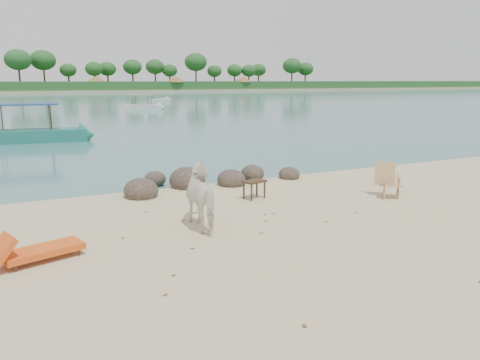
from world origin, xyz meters
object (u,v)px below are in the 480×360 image
(lounge_chair, at_px, (43,248))
(boat_near, at_px, (25,110))
(deck_chair, at_px, (392,182))
(side_table, at_px, (254,191))
(boulders, at_px, (200,181))
(cow, at_px, (206,198))

(lounge_chair, distance_m, boat_near, 20.00)
(deck_chair, distance_m, boat_near, 21.28)
(side_table, bearing_deg, boat_near, 90.58)
(boulders, xyz_separation_m, side_table, (0.83, -2.30, 0.10))
(deck_chair, bearing_deg, boulders, 175.63)
(cow, relative_size, lounge_chair, 0.94)
(boulders, bearing_deg, boat_near, 107.51)
(side_table, distance_m, boat_near, 18.39)
(lounge_chair, bearing_deg, boat_near, 72.11)
(boat_near, bearing_deg, deck_chair, -57.30)
(deck_chair, relative_size, boat_near, 0.14)
(side_table, relative_size, lounge_chair, 0.36)
(boulders, bearing_deg, lounge_chair, -136.41)
(boulders, distance_m, boat_near, 15.96)
(cow, height_order, side_table, cow)
(boulders, relative_size, side_table, 9.44)
(boulders, relative_size, cow, 3.62)
(boulders, bearing_deg, side_table, -70.08)
(cow, bearing_deg, boulders, -108.91)
(cow, xyz_separation_m, deck_chair, (5.97, 0.25, -0.22))
(boulders, distance_m, side_table, 2.45)
(deck_chair, bearing_deg, boat_near, 152.60)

